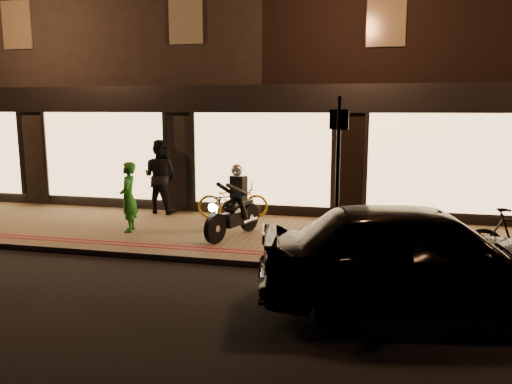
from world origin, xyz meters
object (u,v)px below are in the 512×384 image
bicycle_gold (233,200)px  person_green (128,197)px  parked_car (420,255)px  sign_post (338,172)px  motorcycle (234,209)px

bicycle_gold → person_green: bearing=118.5°
bicycle_gold → parked_car: parked_car is taller
bicycle_gold → parked_car: size_ratio=0.38×
person_green → sign_post: bearing=55.9°
person_green → parked_car: bearing=46.3°
motorcycle → sign_post: size_ratio=0.62×
bicycle_gold → parked_car: bearing=-154.5°
motorcycle → bicycle_gold: motorcycle is taller
motorcycle → parked_car: motorcycle is taller
motorcycle → person_green: bearing=-158.1°
sign_post → person_green: (-4.77, 1.31, -0.88)m
person_green → bicycle_gold: bearing=115.6°
motorcycle → bicycle_gold: bearing=125.6°
sign_post → parked_car: (1.32, -1.53, -0.99)m
parked_car → bicycle_gold: bearing=29.9°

